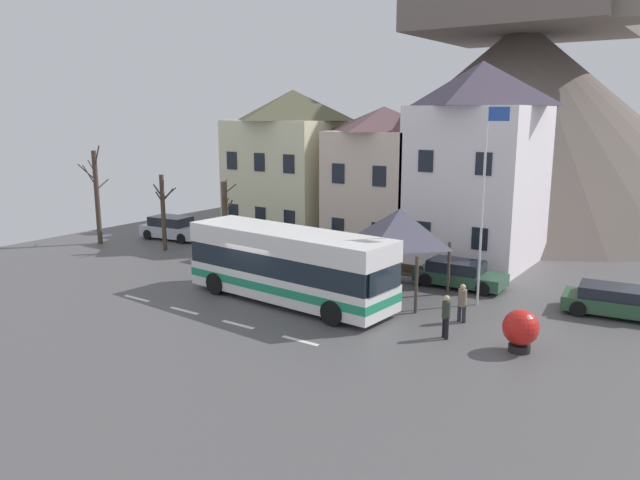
{
  "coord_description": "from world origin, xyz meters",
  "views": [
    {
      "loc": [
        16.95,
        -19.56,
        8.09
      ],
      "look_at": [
        0.89,
        3.66,
        2.17
      ],
      "focal_mm": 34.36,
      "sensor_mm": 36.0,
      "label": 1
    }
  ],
  "objects": [
    {
      "name": "ground_plane",
      "position": [
        0.0,
        -0.0,
        -0.03
      ],
      "size": [
        40.0,
        60.0,
        0.07
      ],
      "color": "#504E50"
    },
    {
      "name": "townhouse_00",
      "position": [
        -7.26,
        12.39,
        4.74
      ],
      "size": [
        6.75,
        6.84,
        9.49
      ],
      "color": "beige",
      "rests_on": "ground_plane"
    },
    {
      "name": "townhouse_01",
      "position": [
        -0.25,
        11.75,
        4.2
      ],
      "size": [
        5.21,
        5.56,
        8.4
      ],
      "color": "beige",
      "rests_on": "ground_plane"
    },
    {
      "name": "townhouse_02",
      "position": [
        5.21,
        12.35,
        5.35
      ],
      "size": [
        6.03,
        6.75,
        10.69
      ],
      "color": "white",
      "rests_on": "ground_plane"
    },
    {
      "name": "hilltop_castle",
      "position": [
        1.45,
        31.37,
        8.46
      ],
      "size": [
        36.31,
        36.31,
        24.5
      ],
      "color": "#625650",
      "rests_on": "ground_plane"
    },
    {
      "name": "transit_bus",
      "position": [
        1.33,
        0.66,
        1.59
      ],
      "size": [
        9.98,
        3.28,
        3.15
      ],
      "rotation": [
        0.0,
        0.0,
        -0.07
      ],
      "color": "white",
      "rests_on": "ground_plane"
    },
    {
      "name": "bus_shelter",
      "position": [
        4.89,
        4.04,
        3.18
      ],
      "size": [
        3.6,
        3.6,
        3.99
      ],
      "color": "#473D33",
      "rests_on": "ground_plane"
    },
    {
      "name": "parked_car_00",
      "position": [
        6.49,
        7.07,
        0.61
      ],
      "size": [
        4.2,
        2.0,
        1.24
      ],
      "rotation": [
        0.0,
        0.0,
        0.03
      ],
      "color": "#2C513A",
      "rests_on": "ground_plane"
    },
    {
      "name": "parked_car_01",
      "position": [
        -13.09,
        7.06,
        0.71
      ],
      "size": [
        4.41,
        2.4,
        1.46
      ],
      "rotation": [
        0.0,
        0.0,
        0.13
      ],
      "color": "silver",
      "rests_on": "ground_plane"
    },
    {
      "name": "parked_car_02",
      "position": [
        -4.42,
        6.85,
        0.65
      ],
      "size": [
        3.95,
        2.15,
        1.34
      ],
      "rotation": [
        0.0,
        0.0,
        -0.07
      ],
      "color": "silver",
      "rests_on": "ground_plane"
    },
    {
      "name": "parked_car_03",
      "position": [
        13.3,
        6.73,
        0.6
      ],
      "size": [
        4.24,
        2.33,
        1.2
      ],
      "rotation": [
        0.0,
        0.0,
        0.11
      ],
      "color": "#2C5236",
      "rests_on": "ground_plane"
    },
    {
      "name": "pedestrian_00",
      "position": [
        8.52,
        2.4,
        0.85
      ],
      "size": [
        0.36,
        0.34,
        1.54
      ],
      "color": "#2D2D38",
      "rests_on": "ground_plane"
    },
    {
      "name": "pedestrian_01",
      "position": [
        8.71,
        0.38,
        0.92
      ],
      "size": [
        0.3,
        0.3,
        1.63
      ],
      "color": "black",
      "rests_on": "ground_plane"
    },
    {
      "name": "public_bench",
      "position": [
        4.2,
        6.31,
        0.46
      ],
      "size": [
        1.42,
        0.48,
        0.87
      ],
      "color": "#473828",
      "rests_on": "ground_plane"
    },
    {
      "name": "flagpole",
      "position": [
        8.29,
        4.91,
        4.77
      ],
      "size": [
        0.95,
        0.1,
        8.37
      ],
      "color": "silver",
      "rests_on": "ground_plane"
    },
    {
      "name": "harbour_buoy",
      "position": [
        11.31,
        0.67,
        0.82
      ],
      "size": [
        1.24,
        1.24,
        1.49
      ],
      "color": "black",
      "rests_on": "ground_plane"
    },
    {
      "name": "bare_tree_00",
      "position": [
        -7.49,
        6.08,
        2.15
      ],
      "size": [
        1.1,
        1.27,
        4.26
      ],
      "color": "brown",
      "rests_on": "ground_plane"
    },
    {
      "name": "bare_tree_01",
      "position": [
        -10.94,
        4.49,
        2.4
      ],
      "size": [
        0.94,
        1.41,
        4.51
      ],
      "color": "#47382D",
      "rests_on": "ground_plane"
    },
    {
      "name": "bare_tree_02",
      "position": [
        -15.75,
        3.46,
        3.03
      ],
      "size": [
        1.99,
        1.54,
        6.14
      ],
      "color": "#47382D",
      "rests_on": "ground_plane"
    }
  ]
}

